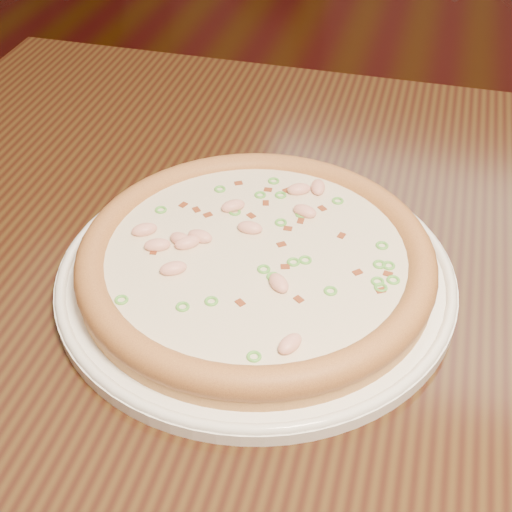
# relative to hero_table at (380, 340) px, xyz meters

# --- Properties ---
(hero_table) EXTENTS (1.20, 0.80, 0.75)m
(hero_table) POSITION_rel_hero_table_xyz_m (0.00, 0.00, 0.00)
(hero_table) COLOR black
(hero_table) RESTS_ON ground
(plate) EXTENTS (0.37, 0.37, 0.02)m
(plate) POSITION_rel_hero_table_xyz_m (-0.12, -0.05, 0.11)
(plate) COLOR white
(plate) RESTS_ON hero_table
(pizza) EXTENTS (0.33, 0.33, 0.03)m
(pizza) POSITION_rel_hero_table_xyz_m (-0.12, -0.05, 0.13)
(pizza) COLOR tan
(pizza) RESTS_ON plate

